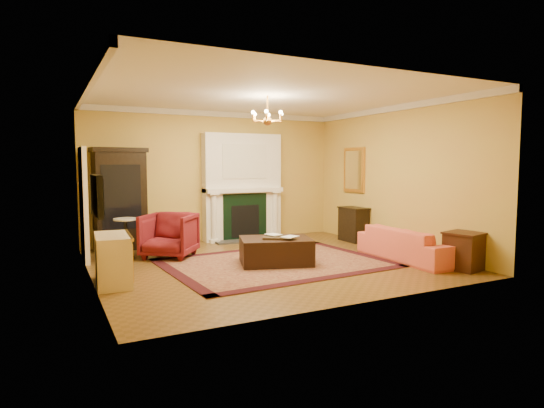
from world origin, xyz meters
TOP-DOWN VIEW (x-y plane):
  - floor at (0.00, 0.00)m, footprint 6.00×5.50m
  - ceiling at (0.00, 0.00)m, footprint 6.00×5.50m
  - wall_back at (0.00, 2.76)m, footprint 6.00×0.02m
  - wall_front at (0.00, -2.76)m, footprint 6.00×0.02m
  - wall_left at (-3.01, 0.00)m, footprint 0.02×5.50m
  - wall_right at (3.01, 0.00)m, footprint 0.02×5.50m
  - fireplace at (0.60, 2.57)m, footprint 1.90×0.70m
  - crown_molding at (0.00, 0.96)m, footprint 6.00×5.50m
  - doorway at (-2.95, 1.70)m, footprint 0.08×1.05m
  - tv_panel at (-2.95, -0.60)m, footprint 0.09×0.95m
  - gilt_mirror at (2.97, 1.40)m, footprint 0.06×0.76m
  - chandelier at (-0.00, 0.00)m, footprint 0.63×0.55m
  - oriental_rug at (0.10, -0.15)m, footprint 4.03×3.13m
  - china_cabinet at (-2.20, 2.49)m, footprint 1.06×0.56m
  - wingback_armchair at (-1.49, 1.23)m, footprint 1.24×1.23m
  - pedestal_table at (-2.27, 1.40)m, footprint 0.44×0.44m
  - commode at (-2.73, -0.34)m, footprint 0.54×1.03m
  - coral_sofa at (2.43, -1.03)m, footprint 0.64×2.09m
  - end_table at (2.72, -2.02)m, footprint 0.63×0.63m
  - console_table at (2.78, 1.14)m, footprint 0.39×0.68m
  - leather_ottoman at (0.05, -0.23)m, footprint 1.44×1.22m
  - ottoman_tray at (0.08, -0.27)m, footprint 0.63×0.60m
  - book_a at (-0.05, -0.17)m, footprint 0.21×0.07m
  - book_b at (0.15, -0.38)m, footprint 0.12×0.20m
  - topiary_left at (-0.07, 2.53)m, footprint 0.16×0.16m
  - topiary_right at (1.20, 2.53)m, footprint 0.16×0.16m

SIDE VIEW (x-z plane):
  - floor at x=0.00m, z-range -0.02..0.00m
  - oriental_rug at x=0.10m, z-range 0.00..0.02m
  - leather_ottoman at x=0.05m, z-range 0.02..0.47m
  - end_table at x=2.72m, z-range 0.00..0.61m
  - commode at x=-2.73m, z-range 0.00..0.74m
  - console_table at x=2.78m, z-range 0.00..0.76m
  - coral_sofa at x=2.43m, z-range 0.00..0.81m
  - pedestal_table at x=-2.27m, z-range 0.06..0.84m
  - wingback_armchair at x=-1.49m, z-range 0.00..0.94m
  - ottoman_tray at x=0.08m, z-range 0.47..0.51m
  - book_a at x=-0.05m, z-range 0.51..0.78m
  - book_b at x=0.15m, z-range 0.51..0.81m
  - china_cabinet at x=-2.20m, z-range 0.00..2.03m
  - doorway at x=-2.95m, z-range 0.00..2.10m
  - fireplace at x=0.60m, z-range -0.06..2.44m
  - tv_panel at x=-2.95m, z-range 1.06..1.64m
  - topiary_left at x=-0.07m, z-range 1.25..1.69m
  - topiary_right at x=1.20m, z-range 1.25..1.69m
  - wall_back at x=0.00m, z-range 0.00..3.00m
  - wall_front at x=0.00m, z-range 0.00..3.00m
  - wall_left at x=-3.01m, z-range 0.00..3.00m
  - wall_right at x=3.01m, z-range 0.00..3.00m
  - gilt_mirror at x=2.97m, z-range 1.12..2.17m
  - chandelier at x=0.00m, z-range 2.34..2.87m
  - crown_molding at x=0.00m, z-range 2.88..3.00m
  - ceiling at x=0.00m, z-range 3.00..3.02m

